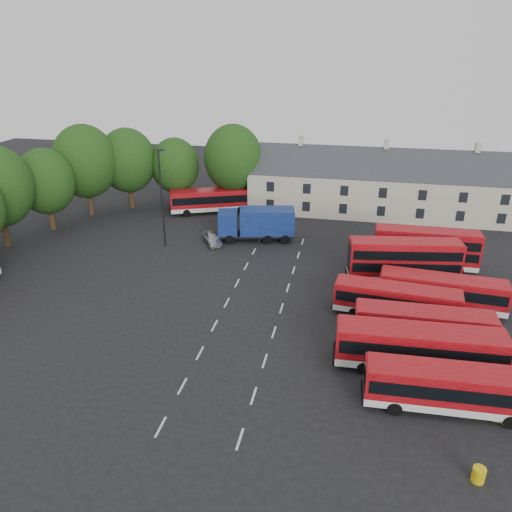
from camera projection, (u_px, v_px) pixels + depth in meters
The scene contains 17 objects.
ground at pixel (221, 314), 43.13m from camera, with size 140.00×140.00×0.00m, color black.
lane_markings at pixel (254, 305), 44.46m from camera, with size 5.15×33.80×0.01m.
treeline at pixel (99, 172), 61.64m from camera, with size 29.92×32.59×12.01m.
terrace_houses at pixel (382, 187), 65.92m from camera, with size 35.70×7.13×10.06m.
bus_row_a at pixel (452, 386), 31.30m from camera, with size 10.81×2.81×3.04m.
bus_row_b at pixel (420, 346), 35.10m from camera, with size 11.79×3.13×3.31m.
bus_row_c at pixel (424, 324), 38.19m from camera, with size 10.45×2.51×2.95m.
bus_row_d at pixel (397, 299), 41.91m from camera, with size 10.51×3.42×2.92m.
bus_row_e at pixel (442, 290), 43.34m from camera, with size 10.81×3.43×3.00m.
bus_dd_south at pixel (404, 259), 47.84m from camera, with size 10.78×3.98×4.32m.
bus_dd_north at pixel (426, 247), 50.73m from camera, with size 10.32×2.42×4.23m.
bus_north at pixel (213, 199), 67.42m from camera, with size 11.48×6.71×3.21m.
box_truck at pixel (257, 223), 58.03m from camera, with size 9.13×4.48×3.83m.
silver_car at pixel (212, 238), 57.58m from camera, with size 1.59×3.96×1.35m, color #AFB2B8.
lime_car at pixel (488, 408), 31.26m from camera, with size 1.30×3.73×1.23m, color #98D420.
grit_bin at pixel (479, 475), 26.69m from camera, with size 0.70×0.70×0.87m, color gold.
lamppost at pixel (162, 196), 54.86m from camera, with size 0.77×0.44×11.10m.
Camera 1 is at (10.52, -36.12, 21.88)m, focal length 35.00 mm.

